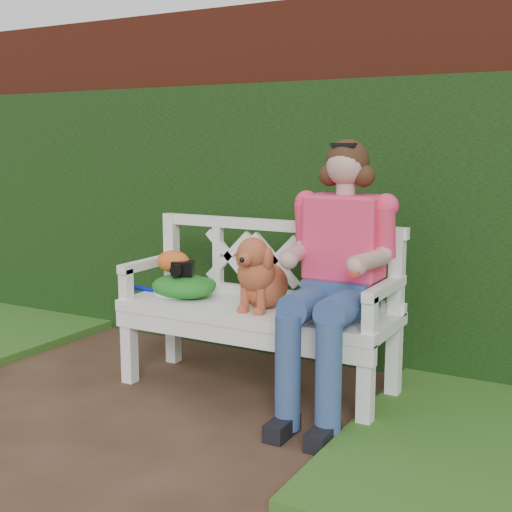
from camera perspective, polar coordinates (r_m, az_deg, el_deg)
The scene contains 10 objects.
ground at distance 3.35m, azimuth -15.52°, elevation -14.55°, with size 60.00×60.00×0.00m, color #351F16.
brick_wall at distance 4.61m, azimuth 0.68°, elevation 6.44°, with size 10.00×0.30×2.20m, color maroon.
ivy_hedge at distance 4.44m, azimuth -0.68°, elevation 3.09°, with size 10.00×0.18×1.70m, color #1D4313.
garden_bench at distance 3.72m, azimuth 0.00°, elevation -7.76°, with size 1.58×0.60×0.48m, color white, non-canonical shape.
seated_woman at distance 3.40m, azimuth 7.02°, elevation -2.26°, with size 0.55×0.74×1.31m, color #CC3742, non-canonical shape.
dog at distance 3.56m, azimuth 0.48°, elevation -1.33°, with size 0.26×0.36×0.39m, color #B47131, non-canonical shape.
tennis_racket at distance 3.94m, azimuth -6.86°, elevation -3.04°, with size 0.56×0.24×0.03m, color white, non-canonical shape.
green_bag at distance 3.87m, azimuth -6.08°, elevation -2.47°, with size 0.38×0.30×0.13m, color #296C20, non-canonical shape.
camera_item at distance 3.83m, azimuth -6.13°, elevation -1.01°, with size 0.12×0.09×0.08m, color black.
baseball_glove at distance 3.91m, azimuth -6.91°, elevation -0.46°, with size 0.20×0.15×0.13m, color #D1571D.
Camera 1 is at (2.18, -2.15, 1.34)m, focal length 48.00 mm.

